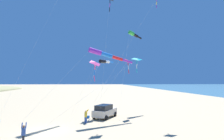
% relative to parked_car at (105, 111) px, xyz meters
% --- Properties ---
extents(ground_plane, '(600.00, 600.00, 0.00)m').
position_rel_parked_car_xyz_m(ground_plane, '(6.31, 6.17, -0.95)').
color(ground_plane, tan).
extents(parked_car, '(3.73, 4.65, 1.85)m').
position_rel_parked_car_xyz_m(parked_car, '(0.00, 0.00, 0.00)').
color(parked_car, beige).
rests_on(parked_car, ground_plane).
extents(cooler_box, '(0.62, 0.42, 0.42)m').
position_rel_parked_car_xyz_m(cooler_box, '(2.44, 0.07, -0.74)').
color(cooler_box, blue).
rests_on(cooler_box, ground_plane).
extents(person_adult_flyer, '(0.48, 0.58, 1.72)m').
position_rel_parked_car_xyz_m(person_adult_flyer, '(7.02, 10.15, -0.01)').
color(person_adult_flyer, '#232328').
rests_on(person_adult_flyer, ground_plane).
extents(person_child_green_jacket, '(0.59, 0.51, 1.71)m').
position_rel_parked_car_xyz_m(person_child_green_jacket, '(2.43, 3.13, -0.02)').
color(person_child_green_jacket, '#335199').
rests_on(person_child_green_jacket, ground_plane).
extents(kite_delta_teal_far_right, '(11.18, 5.85, 7.78)m').
position_rel_parked_car_xyz_m(kite_delta_teal_far_right, '(-3.17, 7.16, 6.53)').
color(kite_delta_teal_far_right, '#1EB7C6').
rests_on(kite_delta_teal_far_right, ground_plane).
extents(kite_delta_magenta_far_left, '(2.28, 3.09, 17.51)m').
position_rel_parked_car_xyz_m(kite_delta_magenta_far_left, '(-0.72, 0.50, 16.19)').
color(kite_delta_magenta_far_left, black).
rests_on(kite_delta_magenta_far_left, ground_plane).
extents(kite_windsock_checkered_midright, '(13.87, 6.76, 9.74)m').
position_rel_parked_car_xyz_m(kite_windsock_checkered_midright, '(-0.05, 1.21, 7.95)').
color(kite_windsock_checkered_midright, purple).
rests_on(kite_windsock_checkered_midright, ground_plane).
extents(kite_delta_long_streamer_left, '(4.68, 2.57, 8.47)m').
position_rel_parked_car_xyz_m(kite_delta_long_streamer_left, '(1.36, -1.22, 6.93)').
color(kite_delta_long_streamer_left, '#EF4C93').
rests_on(kite_delta_long_streamer_left, ground_plane).
extents(kite_delta_long_streamer_right, '(7.20, 4.15, 8.76)m').
position_rel_parked_car_xyz_m(kite_delta_long_streamer_right, '(-3.69, -1.63, 7.38)').
color(kite_delta_long_streamer_right, red).
rests_on(kite_delta_long_streamer_right, ground_plane).
extents(kite_windsock_blue_topmost, '(6.26, 13.95, 9.04)m').
position_rel_parked_car_xyz_m(kite_windsock_blue_topmost, '(-0.22, -6.02, 7.78)').
color(kite_windsock_blue_topmost, black).
rests_on(kite_windsock_blue_topmost, ground_plane).
extents(kite_windsock_red_high_left, '(5.67, 9.80, 14.62)m').
position_rel_parked_car_xyz_m(kite_windsock_red_high_left, '(-5.57, -6.66, 13.05)').
color(kite_windsock_red_high_left, green).
rests_on(kite_windsock_red_high_left, ground_plane).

